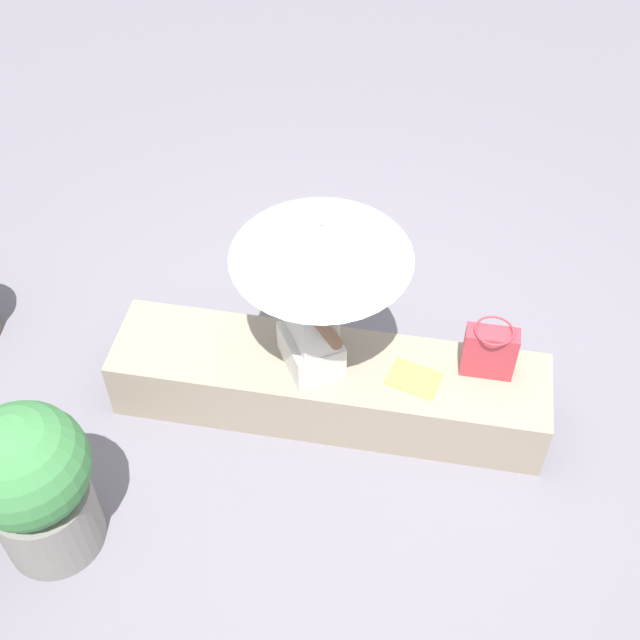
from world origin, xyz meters
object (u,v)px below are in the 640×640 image
at_px(magazine, 414,379).
at_px(handbag_black, 490,351).
at_px(person_seated, 311,315).
at_px(parasol, 321,241).
at_px(planter_far, 33,483).

bearing_deg(magazine, handbag_black, 34.06).
relative_size(person_seated, parasol, 0.90).
bearing_deg(magazine, person_seated, -166.92).
xyz_separation_m(person_seated, magazine, (0.58, -0.02, -0.38)).
distance_m(person_seated, planter_far, 1.61).
distance_m(parasol, planter_far, 1.82).
distance_m(parasol, handbag_black, 1.16).
bearing_deg(planter_far, parasol, 43.05).
relative_size(parasol, planter_far, 1.01).
height_order(magazine, planter_far, planter_far).
distance_m(handbag_black, planter_far, 2.43).
bearing_deg(person_seated, planter_far, -137.36).
relative_size(parasol, handbag_black, 2.94).
xyz_separation_m(person_seated, handbag_black, (0.96, 0.11, -0.22)).
bearing_deg(person_seated, parasol, 51.79).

